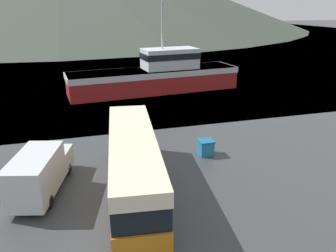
{
  "coord_description": "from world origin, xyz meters",
  "views": [
    {
      "loc": [
        -1.66,
        -6.17,
        9.98
      ],
      "look_at": [
        4.29,
        14.58,
        2.0
      ],
      "focal_mm": 35.0,
      "sensor_mm": 36.0,
      "label": 1
    }
  ],
  "objects_px": {
    "small_boat": "(185,75)",
    "tour_bus": "(133,161)",
    "fishing_boat": "(157,75)",
    "storage_bin": "(206,147)",
    "delivery_van": "(40,171)"
  },
  "relations": [
    {
      "from": "small_boat",
      "to": "tour_bus",
      "type": "bearing_deg",
      "value": -156.29
    },
    {
      "from": "fishing_boat",
      "to": "storage_bin",
      "type": "height_order",
      "value": "fishing_boat"
    },
    {
      "from": "tour_bus",
      "to": "delivery_van",
      "type": "xyz_separation_m",
      "value": [
        -5.02,
        1.31,
        -0.55
      ]
    },
    {
      "from": "delivery_van",
      "to": "small_boat",
      "type": "distance_m",
      "value": 32.79
    },
    {
      "from": "tour_bus",
      "to": "storage_bin",
      "type": "xyz_separation_m",
      "value": [
        5.75,
        3.43,
        -1.32
      ]
    },
    {
      "from": "tour_bus",
      "to": "storage_bin",
      "type": "height_order",
      "value": "tour_bus"
    },
    {
      "from": "delivery_van",
      "to": "small_boat",
      "type": "bearing_deg",
      "value": 71.77
    },
    {
      "from": "tour_bus",
      "to": "delivery_van",
      "type": "distance_m",
      "value": 5.22
    },
    {
      "from": "storage_bin",
      "to": "delivery_van",
      "type": "bearing_deg",
      "value": -168.84
    },
    {
      "from": "delivery_van",
      "to": "storage_bin",
      "type": "bearing_deg",
      "value": 25.88
    },
    {
      "from": "delivery_van",
      "to": "storage_bin",
      "type": "xyz_separation_m",
      "value": [
        10.77,
        2.12,
        -0.77
      ]
    },
    {
      "from": "delivery_van",
      "to": "storage_bin",
      "type": "relative_size",
      "value": 5.74
    },
    {
      "from": "fishing_boat",
      "to": "small_boat",
      "type": "bearing_deg",
      "value": -47.4
    },
    {
      "from": "delivery_van",
      "to": "fishing_boat",
      "type": "bearing_deg",
      "value": 74.98
    },
    {
      "from": "small_boat",
      "to": "delivery_van",
      "type": "bearing_deg",
      "value": -165.28
    }
  ]
}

